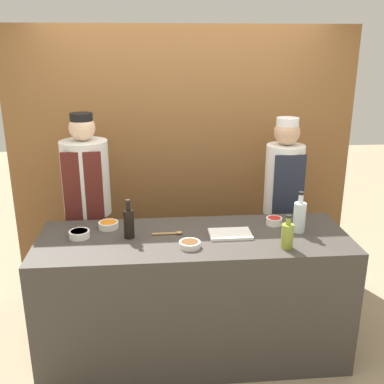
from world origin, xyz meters
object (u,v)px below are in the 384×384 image
(sauce_bowl_orange, at_px, (109,225))
(bottle_oil, at_px, (287,235))
(sauce_bowl_brown, at_px, (190,244))
(wooden_spoon, at_px, (170,233))
(sauce_bowl_red, at_px, (274,221))
(chef_left, at_px, (88,210))
(sauce_bowl_purple, at_px, (79,234))
(cutting_board, at_px, (230,234))
(bottle_soy, at_px, (129,223))
(bottle_clear, at_px, (300,216))
(chef_right, at_px, (282,206))

(sauce_bowl_orange, xyz_separation_m, bottle_oil, (1.21, -0.44, 0.06))
(sauce_bowl_brown, relative_size, wooden_spoon, 0.67)
(sauce_bowl_red, xyz_separation_m, chef_left, (-1.43, 0.46, -0.05))
(sauce_bowl_orange, relative_size, sauce_bowl_purple, 1.01)
(sauce_bowl_orange, height_order, wooden_spoon, sauce_bowl_orange)
(sauce_bowl_red, height_order, cutting_board, sauce_bowl_red)
(sauce_bowl_orange, bearing_deg, cutting_board, -13.35)
(wooden_spoon, bearing_deg, bottle_soy, -174.79)
(sauce_bowl_purple, bearing_deg, bottle_oil, -11.77)
(bottle_clear, bearing_deg, bottle_soy, -179.98)
(bottle_soy, bearing_deg, bottle_clear, 0.02)
(sauce_bowl_red, height_order, chef_left, chef_left)
(wooden_spoon, bearing_deg, bottle_clear, -1.60)
(cutting_board, bearing_deg, chef_left, 149.57)
(sauce_bowl_purple, bearing_deg, cutting_board, -2.86)
(sauce_bowl_purple, relative_size, bottle_oil, 0.62)
(bottle_clear, bearing_deg, sauce_bowl_brown, -166.42)
(cutting_board, height_order, bottle_oil, bottle_oil)
(cutting_board, relative_size, chef_left, 0.17)
(sauce_bowl_orange, relative_size, cutting_board, 0.49)
(chef_right, bearing_deg, bottle_soy, -154.36)
(bottle_oil, relative_size, bottle_clear, 0.77)
(sauce_bowl_brown, height_order, chef_right, chef_right)
(sauce_bowl_orange, xyz_separation_m, cutting_board, (0.87, -0.21, -0.02))
(sauce_bowl_orange, distance_m, chef_right, 1.49)
(bottle_soy, distance_m, wooden_spoon, 0.31)
(sauce_bowl_orange, bearing_deg, chef_right, 16.56)
(sauce_bowl_purple, distance_m, bottle_soy, 0.36)
(wooden_spoon, bearing_deg, sauce_bowl_brown, -61.46)
(chef_right, bearing_deg, sauce_bowl_purple, -160.32)
(sauce_bowl_brown, xyz_separation_m, chef_left, (-0.77, 0.80, -0.04))
(wooden_spoon, bearing_deg, chef_right, 30.73)
(bottle_oil, distance_m, bottle_clear, 0.31)
(bottle_soy, distance_m, bottle_clear, 1.21)
(chef_left, bearing_deg, cutting_board, -30.43)
(sauce_bowl_purple, xyz_separation_m, bottle_oil, (1.39, -0.29, 0.06))
(sauce_bowl_brown, distance_m, wooden_spoon, 0.25)
(bottle_oil, relative_size, chef_left, 0.13)
(cutting_board, distance_m, bottle_soy, 0.72)
(chef_left, bearing_deg, bottle_oil, -31.60)
(bottle_soy, height_order, chef_left, chef_left)
(sauce_bowl_purple, xyz_separation_m, chef_left, (-0.02, 0.58, -0.04))
(bottle_oil, xyz_separation_m, chef_right, (0.22, 0.87, -0.12))
(bottle_oil, xyz_separation_m, wooden_spoon, (-0.76, 0.29, -0.08))
(sauce_bowl_red, height_order, bottle_clear, bottle_clear)
(bottle_clear, distance_m, wooden_spoon, 0.93)
(chef_right, bearing_deg, sauce_bowl_brown, -136.97)
(sauce_bowl_brown, distance_m, bottle_clear, 0.83)
(bottle_oil, relative_size, wooden_spoon, 1.08)
(sauce_bowl_orange, xyz_separation_m, chef_right, (1.42, 0.42, -0.05))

